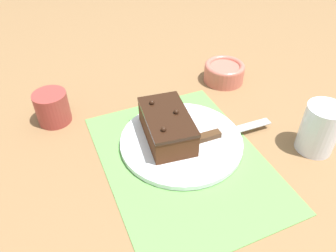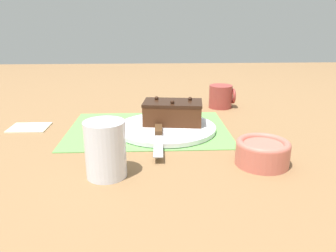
{
  "view_description": "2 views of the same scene",
  "coord_description": "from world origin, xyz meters",
  "px_view_note": "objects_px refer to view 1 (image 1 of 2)",
  "views": [
    {
      "loc": [
        -0.45,
        0.23,
        0.53
      ],
      "look_at": [
        0.08,
        0.0,
        0.04
      ],
      "focal_mm": 35.0,
      "sensor_mm": 36.0,
      "label": 1
    },
    {
      "loc": [
        0.02,
        -0.91,
        0.31
      ],
      "look_at": [
        0.06,
        -0.06,
        0.03
      ],
      "focal_mm": 35.0,
      "sensor_mm": 36.0,
      "label": 2
    }
  ],
  "objects_px": {
    "drinking_glass": "(320,129)",
    "cake_plate": "(181,141)",
    "serving_knife": "(220,133)",
    "chocolate_cake": "(167,126)",
    "coffee_mug": "(52,107)",
    "small_bowl": "(224,72)"
  },
  "relations": [
    {
      "from": "chocolate_cake",
      "to": "small_bowl",
      "type": "bearing_deg",
      "value": -55.24
    },
    {
      "from": "drinking_glass",
      "to": "coffee_mug",
      "type": "distance_m",
      "value": 0.63
    },
    {
      "from": "serving_knife",
      "to": "drinking_glass",
      "type": "distance_m",
      "value": 0.22
    },
    {
      "from": "chocolate_cake",
      "to": "small_bowl",
      "type": "distance_m",
      "value": 0.32
    },
    {
      "from": "cake_plate",
      "to": "chocolate_cake",
      "type": "xyz_separation_m",
      "value": [
        0.02,
        0.03,
        0.04
      ]
    },
    {
      "from": "cake_plate",
      "to": "coffee_mug",
      "type": "xyz_separation_m",
      "value": [
        0.21,
        0.26,
        0.03
      ]
    },
    {
      "from": "chocolate_cake",
      "to": "drinking_glass",
      "type": "distance_m",
      "value": 0.34
    },
    {
      "from": "drinking_glass",
      "to": "cake_plate",
      "type": "bearing_deg",
      "value": 64.25
    },
    {
      "from": "serving_knife",
      "to": "small_bowl",
      "type": "relative_size",
      "value": 1.74
    },
    {
      "from": "serving_knife",
      "to": "drinking_glass",
      "type": "height_order",
      "value": "drinking_glass"
    },
    {
      "from": "cake_plate",
      "to": "coffee_mug",
      "type": "bearing_deg",
      "value": 50.64
    },
    {
      "from": "drinking_glass",
      "to": "serving_knife",
      "type": "bearing_deg",
      "value": 59.36
    },
    {
      "from": "chocolate_cake",
      "to": "coffee_mug",
      "type": "relative_size",
      "value": 1.95
    },
    {
      "from": "small_bowl",
      "to": "coffee_mug",
      "type": "relative_size",
      "value": 1.28
    },
    {
      "from": "small_bowl",
      "to": "serving_knife",
      "type": "bearing_deg",
      "value": 147.3
    },
    {
      "from": "cake_plate",
      "to": "chocolate_cake",
      "type": "bearing_deg",
      "value": 52.14
    },
    {
      "from": "cake_plate",
      "to": "serving_knife",
      "type": "relative_size",
      "value": 1.4
    },
    {
      "from": "drinking_glass",
      "to": "small_bowl",
      "type": "xyz_separation_m",
      "value": [
        0.34,
        0.04,
        -0.03
      ]
    },
    {
      "from": "cake_plate",
      "to": "serving_knife",
      "type": "distance_m",
      "value": 0.09
    },
    {
      "from": "serving_knife",
      "to": "coffee_mug",
      "type": "xyz_separation_m",
      "value": [
        0.23,
        0.35,
        0.02
      ]
    },
    {
      "from": "coffee_mug",
      "to": "small_bowl",
      "type": "bearing_deg",
      "value": -90.88
    },
    {
      "from": "chocolate_cake",
      "to": "drinking_glass",
      "type": "relative_size",
      "value": 1.53
    }
  ]
}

